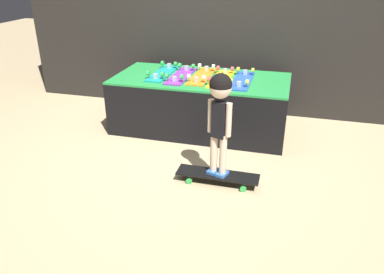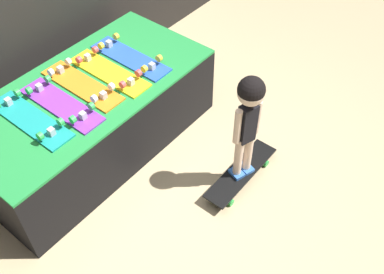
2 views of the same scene
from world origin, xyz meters
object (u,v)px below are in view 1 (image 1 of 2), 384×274
Objects in this scene: skateboard_teal_on_rack at (163,73)px; skateboard_blue_on_rack at (242,80)px; skateboard_purple_on_rack at (181,75)px; skateboard_yellow_on_rack at (221,78)px; child at (220,106)px; skateboard_orange_on_rack at (202,76)px; skateboard_on_floor at (218,175)px.

skateboard_teal_on_rack and skateboard_blue_on_rack have the same top height.
skateboard_purple_on_rack and skateboard_yellow_on_rack have the same top height.
skateboard_teal_on_rack is at bearing 145.21° from child.
skateboard_orange_on_rack is 1.00× the size of skateboard_blue_on_rack.
skateboard_blue_on_rack is at bearing -2.87° from skateboard_teal_on_rack.
child is at bearing -59.16° from skateboard_purple_on_rack.
skateboard_yellow_on_rack is at bearing -11.29° from skateboard_orange_on_rack.
skateboard_purple_on_rack is 1.00× the size of skateboard_orange_on_rack.
child is (-0.02, -1.11, 0.10)m from skateboard_blue_on_rack.
skateboard_teal_on_rack is 1.00× the size of skateboard_blue_on_rack.
skateboard_purple_on_rack and skateboard_orange_on_rack have the same top height.
skateboard_teal_on_rack and skateboard_orange_on_rack have the same top height.
skateboard_yellow_on_rack is (0.46, -0.00, 0.00)m from skateboard_purple_on_rack.
skateboard_orange_on_rack is (0.46, -0.00, 0.00)m from skateboard_teal_on_rack.
skateboard_purple_on_rack and skateboard_blue_on_rack have the same top height.
child is (0.21, -1.11, 0.10)m from skateboard_yellow_on_rack.
skateboard_orange_on_rack is 1.35m from skateboard_on_floor.
skateboard_on_floor is (0.43, -1.15, -0.55)m from skateboard_orange_on_rack.
skateboard_orange_on_rack is at bearing 10.67° from skateboard_purple_on_rack.
skateboard_orange_on_rack is 0.46m from skateboard_blue_on_rack.
child reaches higher than skateboard_yellow_on_rack.
skateboard_yellow_on_rack is (0.68, -0.05, 0.00)m from skateboard_teal_on_rack.
skateboard_on_floor is (0.66, -1.11, -0.55)m from skateboard_purple_on_rack.
child is (0.89, -1.15, 0.10)m from skateboard_teal_on_rack.
skateboard_teal_on_rack is 0.46m from skateboard_orange_on_rack.
child is (0.43, -1.15, 0.10)m from skateboard_orange_on_rack.
skateboard_teal_on_rack is at bearing 179.74° from skateboard_orange_on_rack.
skateboard_teal_on_rack is at bearing 176.02° from skateboard_yellow_on_rack.
skateboard_teal_on_rack is 1.46m from child.
skateboard_on_floor is at bearing -79.49° from skateboard_yellow_on_rack.
skateboard_on_floor is 0.64m from child.
skateboard_orange_on_rack is 0.78× the size of child.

